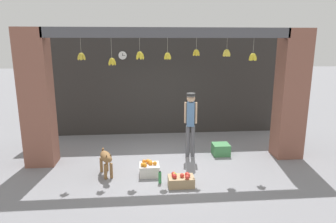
% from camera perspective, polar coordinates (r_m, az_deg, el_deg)
% --- Properties ---
extents(ground_plane, '(60.00, 60.00, 0.00)m').
position_cam_1_polar(ground_plane, '(7.79, 0.25, -9.91)').
color(ground_plane, gray).
extents(shop_back_wall, '(7.76, 0.12, 3.38)m').
position_cam_1_polar(shop_back_wall, '(9.96, -1.13, 5.27)').
color(shop_back_wall, '#2D2B28').
rests_on(shop_back_wall, ground_plane).
extents(shop_pillar_left, '(0.70, 0.60, 3.38)m').
position_cam_1_polar(shop_pillar_left, '(7.99, -23.70, 2.23)').
color(shop_pillar_left, brown).
rests_on(shop_pillar_left, ground_plane).
extents(shop_pillar_right, '(0.70, 0.60, 3.38)m').
position_cam_1_polar(shop_pillar_right, '(8.49, 22.36, 2.93)').
color(shop_pillar_right, brown).
rests_on(shop_pillar_right, ground_plane).
extents(storefront_awning, '(5.86, 0.28, 0.89)m').
position_cam_1_polar(storefront_awning, '(7.29, 0.27, 14.42)').
color(storefront_awning, '#4C4C51').
extents(dog, '(0.41, 0.79, 0.62)m').
position_cam_1_polar(dog, '(7.14, -11.72, -8.80)').
color(dog, olive).
rests_on(dog, ground_plane).
extents(shopkeeper, '(0.34, 0.30, 1.75)m').
position_cam_1_polar(shopkeeper, '(7.97, 4.32, -1.47)').
color(shopkeeper, '#56565B').
rests_on(shopkeeper, ground_plane).
extents(fruit_crate_oranges, '(0.45, 0.41, 0.35)m').
position_cam_1_polar(fruit_crate_oranges, '(7.13, -3.61, -10.85)').
color(fruit_crate_oranges, silver).
rests_on(fruit_crate_oranges, ground_plane).
extents(fruit_crate_apples, '(0.56, 0.36, 0.30)m').
position_cam_1_polar(fruit_crate_apples, '(6.64, 2.48, -12.99)').
color(fruit_crate_apples, tan).
rests_on(fruit_crate_apples, ground_plane).
extents(produce_box_green, '(0.45, 0.42, 0.31)m').
position_cam_1_polar(produce_box_green, '(8.45, 10.03, -7.10)').
color(produce_box_green, '#42844C').
rests_on(produce_box_green, ground_plane).
extents(water_bottle, '(0.07, 0.07, 0.28)m').
position_cam_1_polar(water_bottle, '(6.75, -1.55, -12.45)').
color(water_bottle, '#38934C').
rests_on(water_bottle, ground_plane).
extents(wall_clock, '(0.28, 0.03, 0.28)m').
position_cam_1_polar(wall_clock, '(9.80, -8.65, 10.52)').
color(wall_clock, black).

